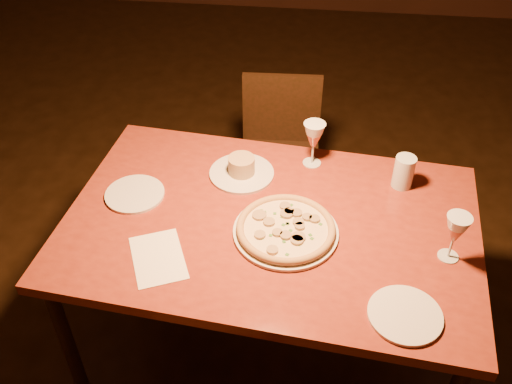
# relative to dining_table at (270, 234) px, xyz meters

# --- Properties ---
(floor) EXTENTS (7.00, 7.00, 0.00)m
(floor) POSITION_rel_dining_table_xyz_m (0.09, 0.15, -0.68)
(floor) COLOR black
(floor) RESTS_ON ground
(dining_table) EXTENTS (1.48, 1.03, 0.75)m
(dining_table) POSITION_rel_dining_table_xyz_m (0.00, 0.00, 0.00)
(dining_table) COLOR maroon
(dining_table) RESTS_ON floor
(chair_far) EXTENTS (0.40, 0.40, 0.78)m
(chair_far) POSITION_rel_dining_table_xyz_m (-0.03, 0.84, -0.24)
(chair_far) COLOR black
(chair_far) RESTS_ON floor
(pizza_plate) EXTENTS (0.35, 0.35, 0.04)m
(pizza_plate) POSITION_rel_dining_table_xyz_m (0.06, -0.06, 0.09)
(pizza_plate) COLOR silver
(pizza_plate) RESTS_ON dining_table
(ramekin_saucer) EXTENTS (0.24, 0.24, 0.08)m
(ramekin_saucer) POSITION_rel_dining_table_xyz_m (-0.13, 0.24, 0.09)
(ramekin_saucer) COLOR silver
(ramekin_saucer) RESTS_ON dining_table
(wine_glass_far) EXTENTS (0.08, 0.08, 0.18)m
(wine_glass_far) POSITION_rel_dining_table_xyz_m (0.13, 0.34, 0.16)
(wine_glass_far) COLOR #BB634E
(wine_glass_far) RESTS_ON dining_table
(wine_glass_right) EXTENTS (0.08, 0.08, 0.17)m
(wine_glass_right) POSITION_rel_dining_table_xyz_m (0.58, -0.10, 0.15)
(wine_glass_right) COLOR #BB634E
(wine_glass_right) RESTS_ON dining_table
(water_tumbler) EXTENTS (0.07, 0.07, 0.12)m
(water_tumbler) POSITION_rel_dining_table_xyz_m (0.46, 0.25, 0.13)
(water_tumbler) COLOR silver
(water_tumbler) RESTS_ON dining_table
(side_plate_left) EXTENTS (0.21, 0.21, 0.01)m
(side_plate_left) POSITION_rel_dining_table_xyz_m (-0.50, 0.07, 0.07)
(side_plate_left) COLOR silver
(side_plate_left) RESTS_ON dining_table
(side_plate_near) EXTENTS (0.22, 0.22, 0.01)m
(side_plate_near) POSITION_rel_dining_table_xyz_m (0.42, -0.35, 0.07)
(side_plate_near) COLOR silver
(side_plate_near) RESTS_ON dining_table
(menu_card) EXTENTS (0.24, 0.27, 0.00)m
(menu_card) POSITION_rel_dining_table_xyz_m (-0.34, -0.22, 0.07)
(menu_card) COLOR white
(menu_card) RESTS_ON dining_table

